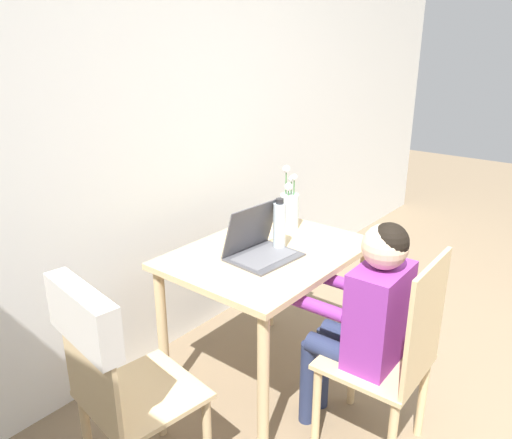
{
  "coord_description": "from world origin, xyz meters",
  "views": [
    {
      "loc": [
        -1.84,
        0.22,
        1.69
      ],
      "look_at": [
        -0.16,
        1.57,
        0.91
      ],
      "focal_mm": 35.0,
      "sensor_mm": 36.0,
      "label": 1
    }
  ],
  "objects": [
    {
      "name": "chair_spare",
      "position": [
        -1.01,
        1.56,
        0.62
      ],
      "size": [
        0.48,
        0.45,
        0.93
      ],
      "rotation": [
        0.0,
        0.0,
        1.43
      ],
      "color": "#D6B784",
      "rests_on": "ground_plane"
    },
    {
      "name": "dining_table",
      "position": [
        -0.08,
        1.56,
        0.62
      ],
      "size": [
        0.95,
        0.71,
        0.73
      ],
      "color": "#D6B784",
      "rests_on": "ground_plane"
    },
    {
      "name": "laptop",
      "position": [
        -0.16,
        1.56,
        0.79
      ],
      "size": [
        0.33,
        0.27,
        0.25
      ],
      "rotation": [
        0.0,
        0.0,
        -0.07
      ],
      "color": "#4C4C51",
      "rests_on": "dining_table"
    },
    {
      "name": "chair_occupied",
      "position": [
        -0.14,
        0.87,
        0.46
      ],
      "size": [
        0.41,
        0.41,
        0.92
      ],
      "rotation": [
        0.0,
        0.0,
        3.17
      ],
      "color": "#D6B784",
      "rests_on": "ground_plane"
    },
    {
      "name": "person_seated",
      "position": [
        -0.14,
        0.99,
        0.64
      ],
      "size": [
        0.31,
        0.43,
        1.04
      ],
      "rotation": [
        0.0,
        0.0,
        3.17
      ],
      "color": "purple",
      "rests_on": "ground_plane"
    },
    {
      "name": "flower_vase",
      "position": [
        0.24,
        1.66,
        0.85
      ],
      "size": [
        0.1,
        0.1,
        0.34
      ],
      "color": "silver",
      "rests_on": "dining_table"
    },
    {
      "name": "wall_back",
      "position": [
        0.0,
        2.23,
        1.25
      ],
      "size": [
        6.4,
        0.05,
        2.5
      ],
      "color": "white",
      "rests_on": "ground_plane"
    },
    {
      "name": "water_bottle",
      "position": [
        -0.03,
        1.53,
        0.85
      ],
      "size": [
        0.06,
        0.06,
        0.25
      ],
      "color": "silver",
      "rests_on": "dining_table"
    }
  ]
}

